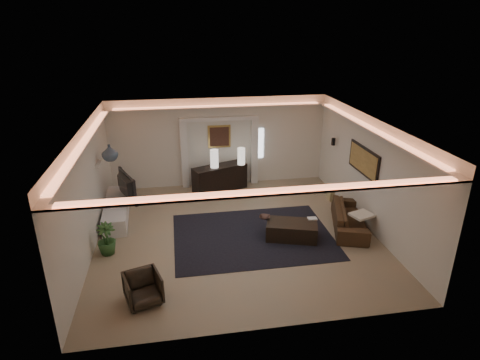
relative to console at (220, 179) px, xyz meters
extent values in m
plane|color=#9B8464|center=(0.07, -2.92, -0.40)|extent=(7.00, 7.00, 0.00)
plane|color=white|center=(0.07, -2.92, 2.50)|extent=(7.00, 7.00, 0.00)
plane|color=silver|center=(0.07, 0.58, 1.05)|extent=(7.00, 0.00, 7.00)
plane|color=silver|center=(0.07, -6.42, 1.05)|extent=(7.00, 0.00, 7.00)
plane|color=silver|center=(-3.43, -2.92, 1.05)|extent=(0.00, 7.00, 7.00)
plane|color=silver|center=(3.57, -2.92, 1.05)|extent=(0.00, 7.00, 7.00)
cube|color=silver|center=(0.07, -2.92, 2.22)|extent=(7.00, 7.00, 0.04)
cube|color=white|center=(1.42, 0.56, 0.95)|extent=(0.25, 0.03, 1.00)
cube|color=black|center=(0.47, -3.12, -0.39)|extent=(4.00, 3.00, 0.01)
cube|color=silver|center=(-1.08, 0.48, 0.70)|extent=(0.22, 0.20, 2.20)
cube|color=silver|center=(1.22, 0.48, 0.70)|extent=(0.22, 0.20, 2.20)
cube|color=silver|center=(0.07, 0.48, 1.85)|extent=(2.52, 0.20, 0.12)
cube|color=tan|center=(0.07, 0.55, 1.25)|extent=(0.74, 0.04, 0.74)
cube|color=#4C2D1E|center=(0.07, 0.52, 1.25)|extent=(0.62, 0.02, 0.62)
cube|color=black|center=(3.54, -2.62, 1.30)|extent=(0.04, 1.64, 0.74)
cube|color=tan|center=(3.52, -2.62, 1.30)|extent=(0.02, 1.50, 0.62)
cylinder|color=black|center=(3.45, -0.72, 1.28)|extent=(0.12, 0.12, 0.22)
cube|color=silver|center=(-3.37, -1.52, 1.25)|extent=(0.10, 0.55, 0.04)
cube|color=black|center=(0.00, 0.00, 0.00)|extent=(1.83, 1.16, 0.88)
cylinder|color=white|center=(-0.17, -0.10, 0.69)|extent=(0.33, 0.33, 0.57)
cylinder|color=white|center=(0.71, 0.04, 0.69)|extent=(0.30, 0.30, 0.54)
cube|color=silver|center=(-3.08, -1.43, -0.18)|extent=(0.74, 2.48, 0.46)
imported|color=black|center=(-2.86, -1.27, 0.43)|extent=(1.29, 0.67, 0.76)
cylinder|color=black|center=(-3.08, -0.21, 0.24)|extent=(0.14, 0.14, 0.35)
imported|color=#465566|center=(-3.08, -1.40, 1.49)|extent=(0.56, 0.56, 0.44)
imported|color=#2F5827|center=(-3.08, -3.35, -0.01)|extent=(0.61, 0.61, 0.78)
imported|color=black|center=(3.08, -3.10, -0.10)|extent=(2.19, 1.38, 0.60)
cube|color=silver|center=(3.22, -3.47, 0.15)|extent=(0.65, 0.59, 0.06)
cube|color=tan|center=(2.96, -1.99, 0.15)|extent=(0.15, 0.41, 0.41)
cube|color=black|center=(1.42, -3.38, -0.20)|extent=(1.40, 1.03, 0.47)
imported|color=#3B261F|center=(0.79, -3.03, 0.04)|extent=(0.36, 0.36, 0.07)
cube|color=silver|center=(1.98, -3.27, 0.02)|extent=(0.24, 0.18, 0.03)
imported|color=#32251E|center=(-2.14, -5.30, -0.09)|extent=(0.84, 0.85, 0.62)
camera|label=1|loc=(-1.35, -11.96, 4.76)|focal=30.02mm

